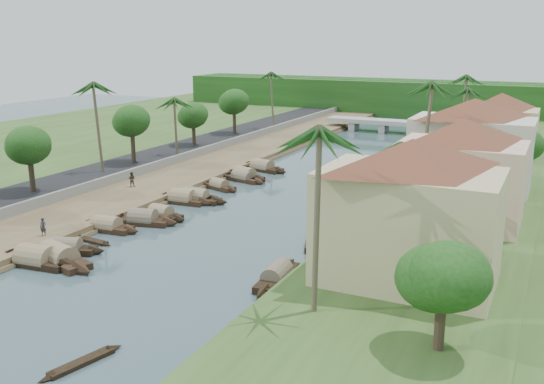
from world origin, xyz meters
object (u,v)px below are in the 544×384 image
at_px(building_near, 409,210).
at_px(sampan_1, 36,260).
at_px(person_near, 43,227).
at_px(bridge, 399,124).

relative_size(building_near, sampan_1, 1.72).
distance_m(building_near, sampan_1, 29.92).
height_order(building_near, sampan_1, building_near).
relative_size(sampan_1, person_near, 5.29).
xyz_separation_m(bridge, building_near, (18.99, -74.00, 4.66)).
bearing_deg(sampan_1, building_near, 8.21).
distance_m(bridge, sampan_1, 81.47).
bearing_deg(bridge, building_near, -75.61).
distance_m(building_near, person_near, 32.21).
bearing_deg(building_near, sampan_1, -166.39).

